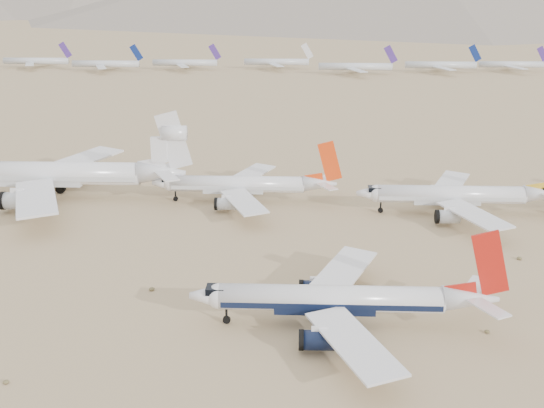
# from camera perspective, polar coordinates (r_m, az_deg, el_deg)

# --- Properties ---
(ground) EXTENTS (7000.00, 7000.00, 0.00)m
(ground) POSITION_cam_1_polar(r_m,az_deg,el_deg) (106.64, 4.79, -10.87)
(ground) COLOR #977E58
(ground) RESTS_ON ground
(main_airliner) EXTENTS (46.63, 45.55, 16.46)m
(main_airliner) POSITION_cam_1_polar(r_m,az_deg,el_deg) (107.40, 6.07, -7.95)
(main_airliner) COLOR white
(main_airliner) RESTS_ON ground
(row2_gold_tail) EXTENTS (45.24, 44.25, 16.11)m
(row2_gold_tail) POSITION_cam_1_polar(r_m,az_deg,el_deg) (162.18, 15.39, 0.71)
(row2_gold_tail) COLOR white
(row2_gold_tail) RESTS_ON ground
(row2_orange_tail) EXTENTS (43.44, 42.50, 15.50)m
(row2_orange_tail) POSITION_cam_1_polar(r_m,az_deg,el_deg) (164.94, -2.27, 1.62)
(row2_orange_tail) COLOR white
(row2_orange_tail) RESTS_ON ground
(row2_white_trijet) EXTENTS (62.61, 61.19, 22.19)m
(row2_white_trijet) POSITION_cam_1_polar(r_m,az_deg,el_deg) (175.14, -17.33, 2.49)
(row2_white_trijet) COLOR white
(row2_white_trijet) RESTS_ON ground
(distant_storage_row) EXTENTS (603.74, 60.44, 14.23)m
(distant_storage_row) POSITION_cam_1_polar(r_m,az_deg,el_deg) (404.50, 6.68, 11.57)
(distant_storage_row) COLOR silver
(distant_storage_row) RESTS_ON ground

